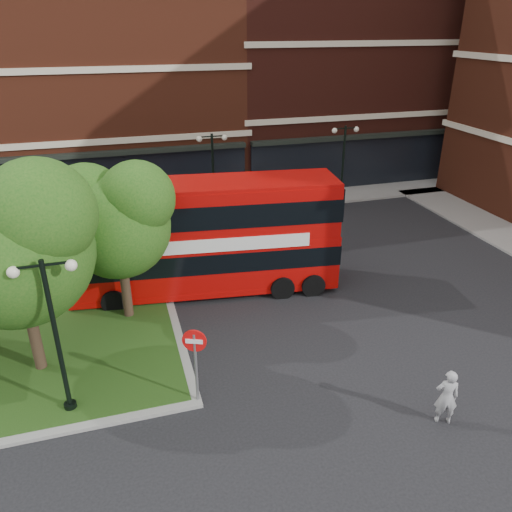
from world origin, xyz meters
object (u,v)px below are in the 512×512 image
object	(u,v)px
woman	(447,397)
car_white	(291,200)
bus	(204,230)
car_silver	(184,202)

from	to	relation	value
woman	car_white	distance (m)	17.92
woman	car_white	xyz separation A→B (m)	(1.87, 17.82, -0.18)
woman	car_white	world-z (taller)	woman
bus	car_silver	distance (m)	9.82
car_silver	woman	bearing A→B (deg)	-172.51
woman	car_silver	size ratio (longest dim) A/B	0.42
woman	car_silver	xyz separation A→B (m)	(-4.40, 19.32, -0.18)
bus	car_white	bearing A→B (deg)	56.82
bus	woman	world-z (taller)	bus
car_silver	bus	bearing A→B (deg)	171.19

